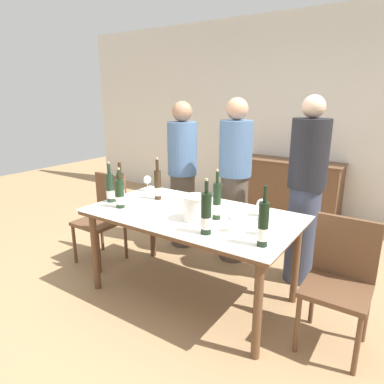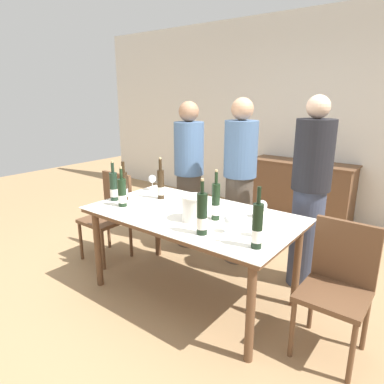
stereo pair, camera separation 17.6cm
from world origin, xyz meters
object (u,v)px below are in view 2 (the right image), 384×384
Objects in this scene: wine_bottle_2 at (202,215)px; chair_left_end at (111,210)px; person_guest_left at (240,183)px; person_guest_right at (310,195)px; ice_bucket at (194,207)px; chair_right_end at (338,280)px; wine_glass_2 at (152,179)px; wine_bottle_1 at (257,227)px; wine_glass_0 at (258,223)px; wine_glass_3 at (262,206)px; wine_bottle_6 at (161,185)px; wine_bottle_4 at (216,203)px; sideboard_cabinet at (300,191)px; wine_glass_1 at (229,220)px; person_host at (189,176)px; wine_bottle_0 at (124,186)px; wine_bottle_5 at (122,193)px; wine_bottle_3 at (114,187)px; dining_table at (192,221)px.

wine_bottle_2 is 0.44× the size of chair_left_end.
person_guest_left is 0.73m from person_guest_right.
ice_bucket reaches higher than chair_right_end.
wine_bottle_1 is at bearing -21.64° from wine_glass_2.
wine_bottle_1 reaches higher than wine_glass_0.
wine_bottle_6 is at bearing -174.04° from wine_glass_3.
sideboard_cabinet is at bearing 95.07° from wine_bottle_4.
wine_bottle_2 reaches higher than wine_bottle_6.
person_guest_left is (0.72, 0.52, -0.03)m from wine_glass_2.
wine_glass_0 is 0.20m from wine_glass_1.
wine_glass_2 is (-1.08, 0.62, -0.03)m from wine_bottle_2.
person_host is at bearing 130.00° from ice_bucket.
wine_bottle_0 is at bearing 176.16° from wine_glass_1.
wine_bottle_0 is 0.96m from wine_bottle_4.
wine_bottle_4 is at bearing -42.33° from person_host.
wine_bottle_0 is (-0.83, 0.03, 0.03)m from ice_bucket.
chair_right_end is (1.76, 0.31, -0.36)m from wine_bottle_5.
wine_glass_2 is at bearing 177.13° from wine_glass_3.
wine_bottle_1 reaches higher than wine_glass_3.
wine_bottle_3 is 0.58m from chair_left_end.
wine_bottle_0 reaches higher than wine_glass_2.
wine_bottle_6 reaches higher than chair_left_end.
wine_glass_1 is at bearing -3.84° from wine_bottle_0.
chair_left_end is (-1.16, 0.09, -0.17)m from dining_table.
wine_glass_2 reaches higher than wine_glass_1.
person_guest_right is at bearing -67.96° from sideboard_cabinet.
wine_bottle_3 is at bearing -178.10° from wine_glass_0.
dining_table is (-0.02, -2.45, 0.28)m from sideboard_cabinet.
wine_bottle_6 reaches higher than ice_bucket.
wine_bottle_5 reaches higher than chair_left_end.
wine_glass_0 is 0.08× the size of person_guest_right.
chair_right_end is at bearing -64.22° from sideboard_cabinet.
wine_bottle_0 is 1.07m from wine_bottle_2.
wine_glass_2 reaches higher than chair_left_end.
wine_glass_3 is (0.18, 0.56, -0.04)m from wine_bottle_2.
person_guest_left reaches higher than wine_bottle_5.
dining_table is at bearing -90.46° from sideboard_cabinet.
wine_glass_3 is at bearing -2.87° from wine_glass_2.
wine_bottle_0 is at bearing -106.20° from sideboard_cabinet.
wine_bottle_5 reaches higher than dining_table.
wine_bottle_5 is 0.21× the size of person_guest_right.
wine_bottle_3 is at bearing -94.26° from wine_glass_2.
dining_table is 0.32m from wine_bottle_4.
dining_table is 1.06× the size of person_host.
wine_bottle_1 is 0.24× the size of person_guest_right.
ice_bucket reaches higher than wine_glass_3.
chair_left_end is 0.53× the size of person_guest_right.
wine_bottle_0 is 2.30× the size of wine_glass_2.
wine_bottle_0 is at bearing -126.38° from person_guest_left.
wine_bottle_3 is at bearing -177.74° from ice_bucket.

